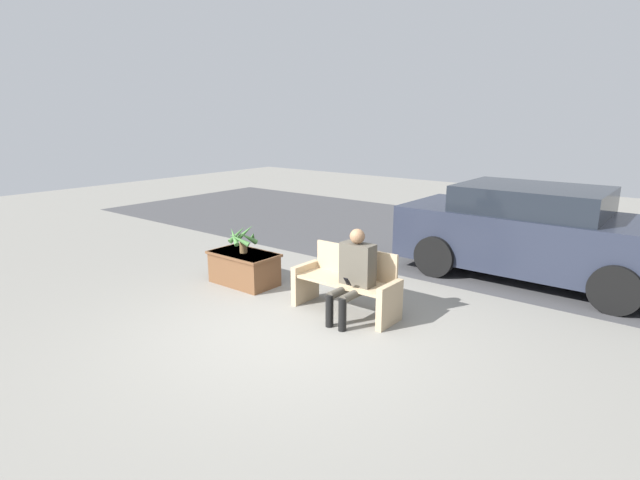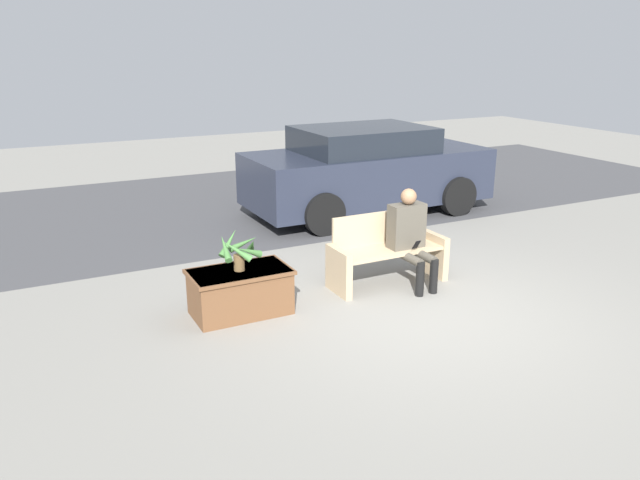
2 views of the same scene
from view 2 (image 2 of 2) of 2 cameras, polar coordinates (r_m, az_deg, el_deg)
The scene contains 7 objects.
ground_plane at distance 7.27m, azimuth 9.13°, elevation -6.54°, with size 30.00×30.00×0.00m, color gray.
road_surface at distance 12.21m, azimuth -7.09°, elevation 3.51°, with size 20.00×6.00×0.01m, color #424244.
bench at distance 7.95m, azimuth 6.06°, elevation -1.09°, with size 1.52×0.54×0.89m.
person_seated at distance 7.85m, azimuth 8.25°, elevation 0.66°, with size 0.46×0.64×1.23m.
planter_box at distance 7.10m, azimuth -7.30°, elevation -4.59°, with size 1.12×0.65×0.52m.
potted_plant at distance 6.92m, azimuth -7.40°, elevation -0.85°, with size 0.50×0.52×0.45m.
parked_car at distance 11.20m, azimuth 4.29°, elevation 6.39°, with size 4.31×1.98×1.55m.
Camera 2 is at (-3.99, -5.32, 2.94)m, focal length 35.00 mm.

